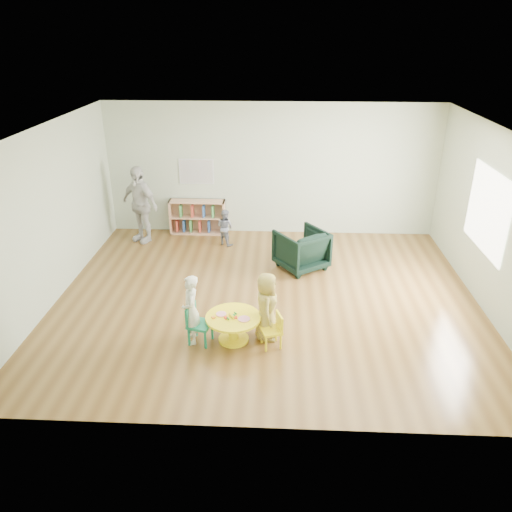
# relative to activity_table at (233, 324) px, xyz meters

# --- Properties ---
(room) EXTENTS (7.10, 7.00, 2.80)m
(room) POSITION_rel_activity_table_xyz_m (0.46, 1.27, 1.62)
(room) COLOR brown
(room) RESTS_ON ground
(activity_table) EXTENTS (0.80, 0.80, 0.44)m
(activity_table) POSITION_rel_activity_table_xyz_m (0.00, 0.00, 0.00)
(activity_table) COLOR yellow
(activity_table) RESTS_ON ground
(kid_chair_left) EXTENTS (0.39, 0.39, 0.59)m
(kid_chair_left) POSITION_rel_activity_table_xyz_m (-0.51, -0.06, 0.04)
(kid_chair_left) COLOR #167A56
(kid_chair_left) RESTS_ON ground
(kid_chair_right) EXTENTS (0.34, 0.34, 0.51)m
(kid_chair_right) POSITION_rel_activity_table_xyz_m (0.59, -0.11, -0.01)
(kid_chair_right) COLOR yellow
(kid_chair_right) RESTS_ON ground
(bookshelf) EXTENTS (1.20, 0.30, 0.75)m
(bookshelf) POSITION_rel_activity_table_xyz_m (-1.17, 4.12, 0.09)
(bookshelf) COLOR tan
(bookshelf) RESTS_ON ground
(alphabet_poster) EXTENTS (0.74, 0.01, 0.54)m
(alphabet_poster) POSITION_rel_activity_table_xyz_m (-1.16, 4.25, 1.07)
(alphabet_poster) COLOR silver
(alphabet_poster) RESTS_ON ground
(armchair) EXTENTS (1.14, 1.14, 0.76)m
(armchair) POSITION_rel_activity_table_xyz_m (1.05, 2.45, 0.10)
(armchair) COLOR black
(armchair) RESTS_ON ground
(child_left) EXTENTS (0.33, 0.43, 1.05)m
(child_left) POSITION_rel_activity_table_xyz_m (-0.59, -0.05, 0.25)
(child_left) COLOR silver
(child_left) RESTS_ON ground
(child_right) EXTENTS (0.34, 0.52, 1.04)m
(child_right) POSITION_rel_activity_table_xyz_m (0.47, 0.09, 0.24)
(child_right) COLOR yellow
(child_right) RESTS_ON ground
(toddler) EXTENTS (0.47, 0.45, 0.76)m
(toddler) POSITION_rel_activity_table_xyz_m (-0.49, 3.50, 0.10)
(toddler) COLOR #19223E
(toddler) RESTS_ON ground
(adult_caretaker) EXTENTS (1.01, 0.83, 1.62)m
(adult_caretaker) POSITION_rel_activity_table_xyz_m (-2.27, 3.63, 0.53)
(adult_caretaker) COLOR beige
(adult_caretaker) RESTS_ON ground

